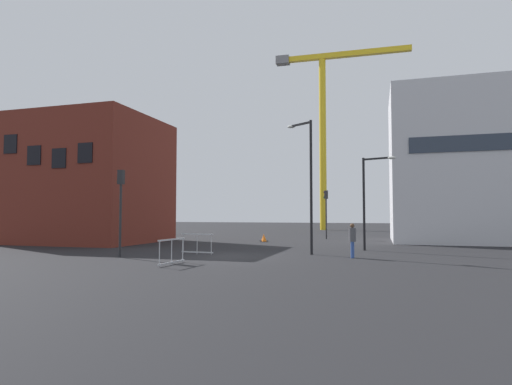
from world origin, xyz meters
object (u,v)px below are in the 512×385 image
(pedestrian_walking, at_px, (352,238))
(traffic_cone_by_barrier, at_px, (264,238))
(streetlamp_short, at_px, (369,193))
(traffic_light_near, at_px, (326,206))
(streetlamp_tall, at_px, (308,175))
(traffic_cone_orange, at_px, (264,239))
(construction_crane, at_px, (326,112))
(traffic_light_crosswalk, at_px, (121,199))

(pedestrian_walking, xyz_separation_m, traffic_cone_by_barrier, (-7.45, 11.05, -0.71))
(streetlamp_short, height_order, traffic_light_near, streetlamp_short)
(streetlamp_tall, distance_m, traffic_light_near, 13.86)
(streetlamp_short, xyz_separation_m, traffic_cone_orange, (-7.82, 5.64, -3.09))
(pedestrian_walking, height_order, traffic_cone_by_barrier, pedestrian_walking)
(streetlamp_short, relative_size, traffic_light_near, 1.32)
(streetlamp_tall, xyz_separation_m, traffic_cone_by_barrier, (-5.13, 9.83, -3.91))
(streetlamp_short, relative_size, pedestrian_walking, 3.26)
(streetlamp_short, height_order, pedestrian_walking, streetlamp_short)
(traffic_cone_by_barrier, bearing_deg, traffic_light_near, 41.79)
(traffic_light_near, bearing_deg, traffic_cone_orange, -129.24)
(traffic_light_near, height_order, traffic_cone_by_barrier, traffic_light_near)
(streetlamp_tall, relative_size, streetlamp_short, 1.31)
(construction_crane, bearing_deg, traffic_light_crosswalk, -98.27)
(streetlamp_short, relative_size, traffic_cone_orange, 10.61)
(traffic_light_crosswalk, distance_m, pedestrian_walking, 11.44)
(pedestrian_walking, bearing_deg, traffic_cone_by_barrier, 124.00)
(construction_crane, height_order, pedestrian_walking, construction_crane)
(traffic_cone_orange, bearing_deg, construction_crane, 86.05)
(construction_crane, bearing_deg, traffic_light_near, -83.28)
(traffic_cone_by_barrier, bearing_deg, traffic_light_crosswalk, -103.89)
(traffic_cone_by_barrier, bearing_deg, streetlamp_short, -39.39)
(construction_crane, xyz_separation_m, traffic_cone_orange, (-1.72, -24.99, -15.57))
(pedestrian_walking, bearing_deg, traffic_light_near, 101.48)
(streetlamp_short, bearing_deg, traffic_light_crosswalk, -147.94)
(construction_crane, height_order, traffic_light_near, construction_crane)
(streetlamp_tall, relative_size, traffic_cone_by_barrier, 13.02)
(streetlamp_tall, relative_size, traffic_light_near, 1.72)
(construction_crane, bearing_deg, pedestrian_walking, -81.23)
(streetlamp_short, bearing_deg, pedestrian_walking, -99.15)
(traffic_light_crosswalk, xyz_separation_m, pedestrian_walking, (10.90, 2.92, -1.89))
(streetlamp_tall, height_order, streetlamp_short, streetlamp_tall)
(streetlamp_tall, relative_size, traffic_cone_orange, 13.91)
(traffic_light_crosswalk, height_order, traffic_cone_orange, traffic_light_crosswalk)
(construction_crane, relative_size, streetlamp_short, 4.43)
(traffic_cone_orange, bearing_deg, streetlamp_short, -35.77)
(traffic_cone_by_barrier, bearing_deg, construction_crane, 85.10)
(traffic_cone_by_barrier, relative_size, traffic_cone_orange, 1.07)
(pedestrian_walking, distance_m, traffic_cone_orange, 12.29)
(traffic_cone_by_barrier, xyz_separation_m, traffic_cone_orange, (0.33, -1.06, -0.02))
(streetlamp_tall, distance_m, traffic_light_crosswalk, 9.62)
(construction_crane, xyz_separation_m, streetlamp_short, (6.10, -30.63, -12.49))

